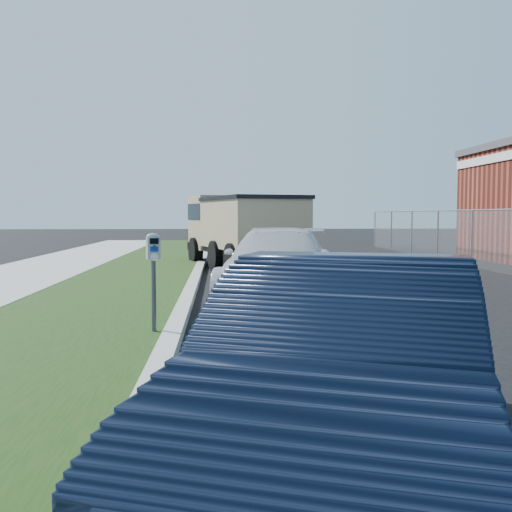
{
  "coord_description": "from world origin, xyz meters",
  "views": [
    {
      "loc": [
        -1.96,
        -8.53,
        1.67
      ],
      "look_at": [
        -1.4,
        1.0,
        1.0
      ],
      "focal_mm": 42.0,
      "sensor_mm": 36.0,
      "label": 1
    }
  ],
  "objects": [
    {
      "name": "ground",
      "position": [
        0.0,
        0.0,
        0.0
      ],
      "size": [
        120.0,
        120.0,
        0.0
      ],
      "primitive_type": "plane",
      "color": "black",
      "rests_on": "ground"
    },
    {
      "name": "navy_sedan",
      "position": [
        -1.19,
        -4.97,
        0.7
      ],
      "size": [
        2.74,
        4.49,
        1.4
      ],
      "primitive_type": "imported",
      "rotation": [
        0.0,
        0.0,
        -0.32
      ],
      "color": "black",
      "rests_on": "ground"
    },
    {
      "name": "streetside",
      "position": [
        -5.57,
        2.0,
        0.07
      ],
      "size": [
        6.12,
        50.0,
        0.15
      ],
      "color": "gray",
      "rests_on": "ground"
    },
    {
      "name": "white_wagon",
      "position": [
        -0.86,
        2.99,
        0.7
      ],
      "size": [
        2.84,
        5.11,
        1.4
      ],
      "primitive_type": "imported",
      "rotation": [
        0.0,
        0.0,
        -0.19
      ],
      "color": "silver",
      "rests_on": "ground"
    },
    {
      "name": "parking_meter",
      "position": [
        -2.84,
        -0.68,
        1.06
      ],
      "size": [
        0.21,
        0.17,
        1.3
      ],
      "rotation": [
        0.0,
        0.0,
        0.34
      ],
      "color": "#3F4247",
      "rests_on": "ground"
    },
    {
      "name": "dump_truck",
      "position": [
        -1.33,
        10.05,
        1.29
      ],
      "size": [
        3.74,
        6.19,
        2.29
      ],
      "rotation": [
        0.0,
        0.0,
        0.29
      ],
      "color": "black",
      "rests_on": "ground"
    }
  ]
}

